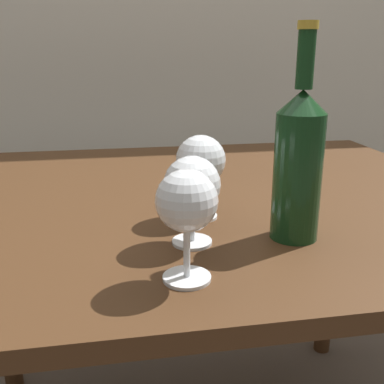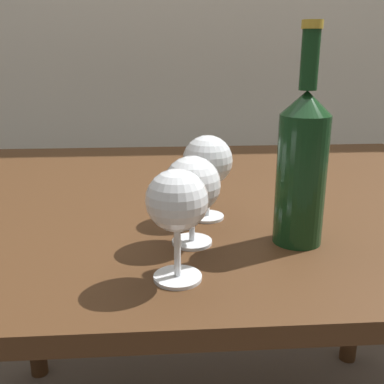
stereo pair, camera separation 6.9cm
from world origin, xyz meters
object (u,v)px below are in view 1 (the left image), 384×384
object	(u,v)px
wine_glass_chardonnay	(201,162)
wine_glass_port	(187,204)
wine_glass_rose	(192,186)
wine_bottle	(298,162)

from	to	relation	value
wine_glass_chardonnay	wine_glass_port	bearing A→B (deg)	-105.44
wine_glass_port	wine_glass_chardonnay	distance (m)	0.23
wine_glass_port	wine_glass_chardonnay	xyz separation A→B (m)	(0.06, 0.22, -0.00)
wine_glass_port	wine_glass_rose	bearing A→B (deg)	76.67
wine_glass_port	wine_glass_rose	xyz separation A→B (m)	(0.03, 0.11, -0.01)
wine_glass_chardonnay	wine_bottle	distance (m)	0.17
wine_glass_rose	wine_bottle	size ratio (longest dim) A/B	0.42
wine_glass_rose	wine_bottle	world-z (taller)	wine_bottle
wine_glass_port	wine_bottle	distance (m)	0.22
wine_glass_port	wine_bottle	world-z (taller)	wine_bottle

